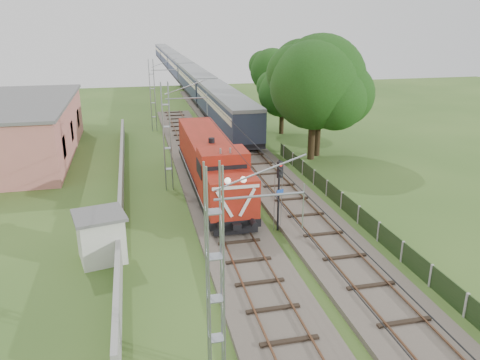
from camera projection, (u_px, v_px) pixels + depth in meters
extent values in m
plane|color=#365720|center=(246.00, 260.00, 24.89)|extent=(140.00, 140.00, 0.00)
cube|color=#6B6054|center=(221.00, 209.00, 31.29)|extent=(4.20, 70.00, 0.30)
cube|color=black|center=(221.00, 206.00, 31.22)|extent=(2.40, 70.00, 0.10)
cube|color=brown|center=(208.00, 206.00, 31.02)|extent=(0.08, 70.00, 0.05)
cube|color=brown|center=(233.00, 204.00, 31.38)|extent=(0.08, 70.00, 0.05)
cube|color=#6B6054|center=(247.00, 153.00, 44.32)|extent=(4.20, 80.00, 0.30)
cube|color=black|center=(247.00, 151.00, 44.26)|extent=(2.40, 80.00, 0.10)
cube|color=brown|center=(238.00, 150.00, 44.05)|extent=(0.08, 80.00, 0.05)
cube|color=brown|center=(256.00, 149.00, 44.41)|extent=(0.08, 80.00, 0.05)
cylinder|color=gray|center=(260.00, 196.00, 14.98)|extent=(3.00, 0.08, 0.08)
cylinder|color=gray|center=(186.00, 98.00, 33.40)|extent=(3.00, 0.08, 0.08)
cylinder|color=gray|center=(165.00, 70.00, 51.82)|extent=(3.00, 0.08, 0.08)
cylinder|color=black|center=(207.00, 115.00, 34.14)|extent=(0.03, 70.00, 0.03)
cylinder|color=black|center=(207.00, 97.00, 33.72)|extent=(0.03, 70.00, 0.03)
cube|color=#9E9E99|center=(121.00, 183.00, 34.32)|extent=(0.25, 40.00, 1.50)
cube|color=#BD6C66|center=(26.00, 130.00, 42.99)|extent=(8.00, 20.00, 5.00)
cube|color=#606060|center=(22.00, 102.00, 42.14)|extent=(8.40, 20.40, 0.25)
cube|color=black|center=(64.00, 147.00, 38.40)|extent=(0.10, 1.60, 1.80)
cube|color=black|center=(72.00, 131.00, 43.93)|extent=(0.10, 1.60, 1.80)
cube|color=black|center=(78.00, 118.00, 49.46)|extent=(0.10, 1.60, 1.80)
cube|color=black|center=(359.00, 215.00, 29.15)|extent=(0.05, 32.00, 1.15)
cube|color=#9E9E99|center=(284.00, 152.00, 42.97)|extent=(0.12, 0.12, 1.20)
cube|color=black|center=(211.00, 178.00, 34.60)|extent=(3.01, 17.05, 0.50)
cube|color=black|center=(226.00, 210.00, 29.62)|extent=(2.21, 3.61, 0.50)
cube|color=black|center=(200.00, 161.00, 39.78)|extent=(2.21, 3.61, 0.50)
cube|color=black|center=(236.00, 231.00, 26.97)|extent=(2.61, 0.25, 0.35)
cube|color=#A31C12|center=(231.00, 195.00, 27.44)|extent=(2.91, 2.51, 2.31)
sphere|color=white|center=(228.00, 181.00, 25.81)|extent=(0.36, 0.36, 0.36)
sphere|color=white|center=(243.00, 180.00, 26.00)|extent=(0.36, 0.36, 0.36)
cube|color=silver|center=(225.00, 204.00, 26.15)|extent=(1.01, 0.06, 1.68)
cube|color=silver|center=(247.00, 202.00, 26.42)|extent=(1.01, 0.06, 1.68)
cube|color=silver|center=(236.00, 187.00, 25.97)|extent=(2.71, 0.06, 0.18)
cube|color=#A31C12|center=(223.00, 174.00, 29.56)|extent=(3.01, 2.41, 3.21)
cube|color=black|center=(227.00, 173.00, 28.27)|extent=(2.51, 0.06, 0.90)
cube|color=#A31C12|center=(205.00, 149.00, 36.35)|extent=(2.81, 12.13, 2.61)
cylinder|color=black|center=(212.00, 141.00, 33.06)|extent=(0.44, 0.44, 0.40)
cylinder|color=gray|center=(220.00, 151.00, 28.18)|extent=(0.12, 0.12, 0.35)
cylinder|color=gray|center=(230.00, 151.00, 28.31)|extent=(0.12, 0.12, 0.35)
cube|color=black|center=(225.00, 122.00, 53.94)|extent=(3.08, 23.34, 0.53)
cube|color=#2A3447|center=(225.00, 107.00, 53.39)|extent=(3.18, 23.34, 2.86)
cube|color=beige|center=(225.00, 102.00, 53.21)|extent=(3.23, 22.41, 0.80)
cube|color=gray|center=(225.00, 93.00, 52.87)|extent=(3.24, 23.34, 0.37)
cube|color=black|center=(196.00, 91.00, 76.41)|extent=(3.08, 23.34, 0.53)
cube|color=#2A3447|center=(196.00, 81.00, 75.86)|extent=(3.18, 23.34, 2.86)
cube|color=beige|center=(196.00, 78.00, 75.69)|extent=(3.23, 22.41, 0.80)
cube|color=gray|center=(195.00, 71.00, 75.34)|extent=(3.24, 23.34, 0.37)
cube|color=black|center=(180.00, 75.00, 98.89)|extent=(3.08, 23.34, 0.53)
cube|color=#2A3447|center=(180.00, 67.00, 98.33)|extent=(3.18, 23.34, 2.86)
cube|color=beige|center=(180.00, 64.00, 98.16)|extent=(3.23, 22.41, 0.80)
cube|color=gray|center=(179.00, 59.00, 97.81)|extent=(3.24, 23.34, 0.37)
cube|color=black|center=(170.00, 64.00, 121.36)|extent=(3.08, 23.34, 0.53)
cube|color=#2A3447|center=(170.00, 58.00, 120.81)|extent=(3.18, 23.34, 2.86)
cube|color=beige|center=(170.00, 56.00, 120.63)|extent=(3.23, 22.41, 0.80)
cube|color=gray|center=(170.00, 51.00, 120.29)|extent=(3.24, 23.34, 0.37)
cube|color=black|center=(163.00, 57.00, 143.84)|extent=(3.08, 23.34, 0.53)
cube|color=#2A3447|center=(163.00, 52.00, 143.28)|extent=(3.18, 23.34, 2.86)
cube|color=beige|center=(163.00, 50.00, 143.11)|extent=(3.23, 22.41, 0.80)
cube|color=gray|center=(163.00, 46.00, 142.76)|extent=(3.24, 23.34, 0.37)
cylinder|color=black|center=(279.00, 196.00, 27.71)|extent=(0.12, 0.12, 4.45)
cube|color=black|center=(280.00, 170.00, 27.04)|extent=(0.36, 0.29, 0.98)
sphere|color=red|center=(281.00, 165.00, 26.84)|extent=(0.16, 0.16, 0.16)
sphere|color=black|center=(281.00, 170.00, 26.94)|extent=(0.16, 0.16, 0.16)
sphere|color=black|center=(280.00, 175.00, 27.04)|extent=(0.16, 0.16, 0.16)
cube|color=#1A419E|center=(280.00, 192.00, 27.54)|extent=(0.48, 0.21, 0.36)
cube|color=silver|center=(101.00, 238.00, 24.62)|extent=(2.64, 2.64, 2.44)
cube|color=#606060|center=(99.00, 215.00, 24.19)|extent=(3.03, 3.03, 0.17)
cylinder|color=#342415|center=(312.00, 134.00, 42.15)|extent=(0.63, 0.63, 4.76)
sphere|color=#1A3B10|center=(314.00, 85.00, 40.74)|extent=(7.79, 7.79, 7.79)
sphere|color=#1A3B10|center=(336.00, 99.00, 40.34)|extent=(5.45, 5.45, 5.45)
sphere|color=#1A3B10|center=(295.00, 74.00, 41.42)|extent=(5.06, 5.06, 5.06)
cylinder|color=#342415|center=(318.00, 129.00, 43.23)|extent=(0.58, 0.58, 4.96)
sphere|color=#1A3B10|center=(320.00, 80.00, 41.75)|extent=(8.12, 8.12, 8.12)
sphere|color=#1A3B10|center=(342.00, 94.00, 41.34)|extent=(5.68, 5.68, 5.68)
sphere|color=#1A3B10|center=(300.00, 69.00, 42.46)|extent=(5.28, 5.28, 5.28)
cylinder|color=#342415|center=(282.00, 119.00, 51.85)|extent=(0.50, 0.50, 3.23)
sphere|color=#1A3B10|center=(282.00, 93.00, 50.89)|extent=(5.28, 5.28, 5.28)
sphere|color=#1A3B10|center=(294.00, 100.00, 50.62)|extent=(3.70, 3.70, 3.70)
sphere|color=#1A3B10|center=(272.00, 86.00, 51.35)|extent=(3.43, 3.43, 3.43)
cylinder|color=#342415|center=(272.00, 95.00, 66.69)|extent=(0.55, 0.55, 3.76)
sphere|color=#1A3B10|center=(272.00, 70.00, 65.57)|extent=(6.16, 6.16, 6.16)
sphere|color=#1A3B10|center=(282.00, 77.00, 65.26)|extent=(4.31, 4.31, 4.31)
sphere|color=#1A3B10|center=(263.00, 65.00, 66.11)|extent=(4.00, 4.00, 4.00)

